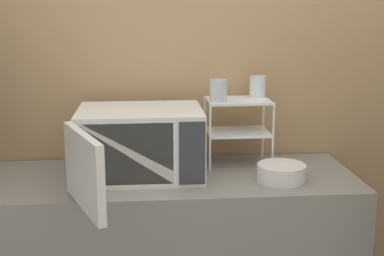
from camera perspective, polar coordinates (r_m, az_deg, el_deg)
name	(u,v)px	position (r m, az deg, el deg)	size (l,w,h in m)	color
wall_back	(160,75)	(2.61, -3.42, 5.67)	(8.00, 0.06, 2.60)	tan
microwave	(138,144)	(2.33, -5.78, -1.67)	(0.56, 0.80, 0.30)	silver
dish_rack	(238,118)	(2.49, 4.94, 1.10)	(0.30, 0.22, 0.31)	white
glass_front_left	(218,91)	(2.40, 2.83, 3.98)	(0.08, 0.08, 0.10)	silver
glass_back_right	(258,87)	(2.54, 7.02, 4.41)	(0.08, 0.08, 0.10)	silver
bowl	(281,173)	(2.32, 9.51, -4.74)	(0.21, 0.21, 0.07)	silver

